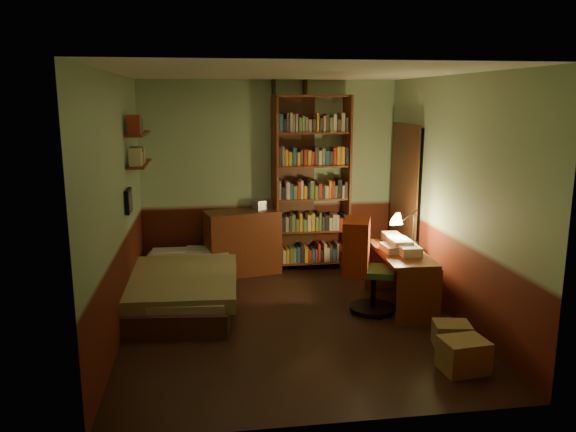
{
  "coord_description": "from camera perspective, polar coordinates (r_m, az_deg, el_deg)",
  "views": [
    {
      "loc": [
        -0.87,
        -5.65,
        2.35
      ],
      "look_at": [
        0.0,
        0.25,
        1.1
      ],
      "focal_mm": 35.0,
      "sensor_mm": 36.0,
      "label": 1
    }
  ],
  "objects": [
    {
      "name": "dresser",
      "position": [
        7.68,
        -4.65,
        -2.66
      ],
      "size": [
        1.06,
        0.69,
        0.87
      ],
      "primitive_type": "cube",
      "rotation": [
        0.0,
        0.0,
        0.23
      ],
      "color": "#592714",
      "rests_on": "ground"
    },
    {
      "name": "wall_front",
      "position": [
        3.89,
        4.86,
        -3.9
      ],
      "size": [
        3.5,
        0.02,
        2.6
      ],
      "primitive_type": "cube",
      "color": "#8CAA82",
      "rests_on": "ground"
    },
    {
      "name": "wall_left",
      "position": [
        5.82,
        -17.04,
        0.91
      ],
      "size": [
        0.02,
        4.0,
        2.6
      ],
      "primitive_type": "cube",
      "color": "#8CAA82",
      "rests_on": "ground"
    },
    {
      "name": "desk",
      "position": [
        6.6,
        11.31,
        -6.27
      ],
      "size": [
        0.56,
        1.24,
        0.65
      ],
      "primitive_type": "cube",
      "rotation": [
        0.0,
        0.0,
        -0.05
      ],
      "color": "#592714",
      "rests_on": "ground"
    },
    {
      "name": "cardboard_box_b",
      "position": [
        5.75,
        16.29,
        -11.5
      ],
      "size": [
        0.38,
        0.34,
        0.24
      ],
      "primitive_type": "cube",
      "rotation": [
        0.0,
        0.0,
        -0.19
      ],
      "color": "olive",
      "rests_on": "ground"
    },
    {
      "name": "desk_lamp",
      "position": [
        6.8,
        12.67,
        -0.65
      ],
      "size": [
        0.19,
        0.19,
        0.52
      ],
      "primitive_type": "cone",
      "rotation": [
        0.0,
        0.0,
        0.21
      ],
      "color": "black",
      "rests_on": "desk"
    },
    {
      "name": "framed_picture",
      "position": [
        6.41,
        -15.88,
        1.49
      ],
      "size": [
        0.04,
        0.32,
        0.26
      ],
      "primitive_type": "cube",
      "color": "black",
      "rests_on": "wall_left"
    },
    {
      "name": "cardboard_box_a",
      "position": [
        5.3,
        17.41,
        -13.33
      ],
      "size": [
        0.42,
        0.35,
        0.29
      ],
      "primitive_type": "cube",
      "rotation": [
        0.0,
        0.0,
        0.1
      ],
      "color": "olive",
      "rests_on": "ground"
    },
    {
      "name": "bottle_right",
      "position": [
        7.73,
        1.76,
        13.04
      ],
      "size": [
        0.06,
        0.06,
        0.22
      ],
      "primitive_type": "cylinder",
      "rotation": [
        0.0,
        0.0,
        0.1
      ],
      "color": "black",
      "rests_on": "bookshelf"
    },
    {
      "name": "ceiling",
      "position": [
        5.73,
        0.38,
        14.43
      ],
      "size": [
        3.5,
        4.0,
        0.02
      ],
      "primitive_type": "cube",
      "color": "silver",
      "rests_on": "wall_back"
    },
    {
      "name": "paper_stack",
      "position": [
        6.89,
        10.51,
        -2.17
      ],
      "size": [
        0.2,
        0.27,
        0.11
      ],
      "primitive_type": "cube",
      "rotation": [
        0.0,
        0.0,
        -0.02
      ],
      "color": "silver",
      "rests_on": "desk"
    },
    {
      "name": "floor",
      "position": [
        6.19,
        0.34,
        -10.59
      ],
      "size": [
        3.5,
        4.0,
        0.02
      ],
      "primitive_type": "cube",
      "color": "black",
      "rests_on": "ground"
    },
    {
      "name": "doorway",
      "position": [
        7.54,
        11.85,
        1.27
      ],
      "size": [
        0.06,
        0.9,
        2.0
      ],
      "primitive_type": "cube",
      "color": "black",
      "rests_on": "ground"
    },
    {
      "name": "red_jacket",
      "position": [
        5.9,
        7.9,
        1.15
      ],
      "size": [
        0.45,
        0.57,
        0.59
      ],
      "primitive_type": "cube",
      "rotation": [
        0.0,
        0.0,
        -0.4
      ],
      "color": "#9F2F10",
      "rests_on": "office_chair"
    },
    {
      "name": "wall_shelf_lower",
      "position": [
        6.84,
        -14.86,
        5.14
      ],
      "size": [
        0.2,
        0.9,
        0.03
      ],
      "primitive_type": "cube",
      "color": "#592714",
      "rests_on": "wall_left"
    },
    {
      "name": "wall_back",
      "position": [
        7.78,
        -1.89,
        4.08
      ],
      "size": [
        3.5,
        0.02,
        2.6
      ],
      "primitive_type": "cube",
      "color": "#8CAA82",
      "rests_on": "ground"
    },
    {
      "name": "mini_stereo",
      "position": [
        7.71,
        -2.61,
        1.2
      ],
      "size": [
        0.28,
        0.25,
        0.12
      ],
      "primitive_type": "cube",
      "rotation": [
        0.0,
        0.0,
        0.4
      ],
      "color": "#B2B2B7",
      "rests_on": "dresser"
    },
    {
      "name": "bookshelf",
      "position": [
        7.72,
        2.34,
        3.27
      ],
      "size": [
        1.06,
        0.45,
        2.4
      ],
      "primitive_type": "cube",
      "rotation": [
        0.0,
        0.0,
        0.13
      ],
      "color": "#592714",
      "rests_on": "ground"
    },
    {
      "name": "office_chair",
      "position": [
        6.34,
        8.72,
        -5.41
      ],
      "size": [
        0.6,
        0.56,
        0.97
      ],
      "primitive_type": "cube",
      "rotation": [
        0.0,
        0.0,
        -0.34
      ],
      "color": "#33643D",
      "rests_on": "ground"
    },
    {
      "name": "bed",
      "position": [
        6.74,
        -10.77,
        -5.83
      ],
      "size": [
        1.41,
        2.34,
        0.66
      ],
      "primitive_type": "cube",
      "rotation": [
        0.0,
        0.0,
        -0.1
      ],
      "color": "olive",
      "rests_on": "ground"
    },
    {
      "name": "wall_right",
      "position": [
        6.32,
        16.34,
        1.79
      ],
      "size": [
        0.02,
        4.0,
        2.6
      ],
      "primitive_type": "cube",
      "color": "#8CAA82",
      "rests_on": "ground"
    },
    {
      "name": "door_trim",
      "position": [
        7.53,
        11.6,
        1.27
      ],
      "size": [
        0.02,
        0.98,
        2.08
      ],
      "primitive_type": "cube",
      "color": "#3D2113",
      "rests_on": "ground"
    },
    {
      "name": "bottle_left",
      "position": [
        7.67,
        -1.49,
        12.99
      ],
      "size": [
        0.07,
        0.07,
        0.21
      ],
      "primitive_type": "cylinder",
      "rotation": [
        0.0,
        0.0,
        0.26
      ],
      "color": "black",
      "rests_on": "bookshelf"
    },
    {
      "name": "wall_shelf_upper",
      "position": [
        6.81,
        -15.01,
        8.07
      ],
      "size": [
        0.2,
        0.9,
        0.03
      ],
      "primitive_type": "cube",
      "color": "#592714",
      "rests_on": "wall_left"
    }
  ]
}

